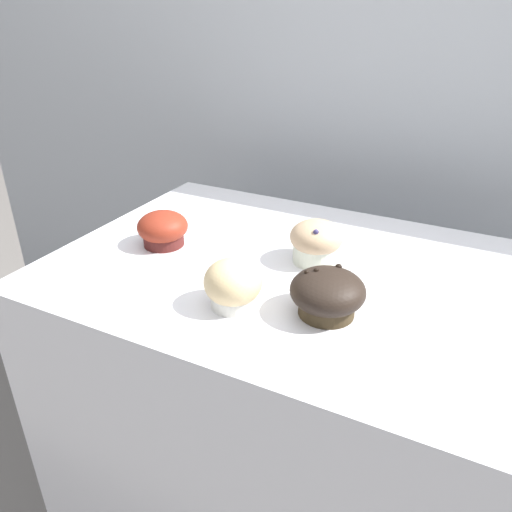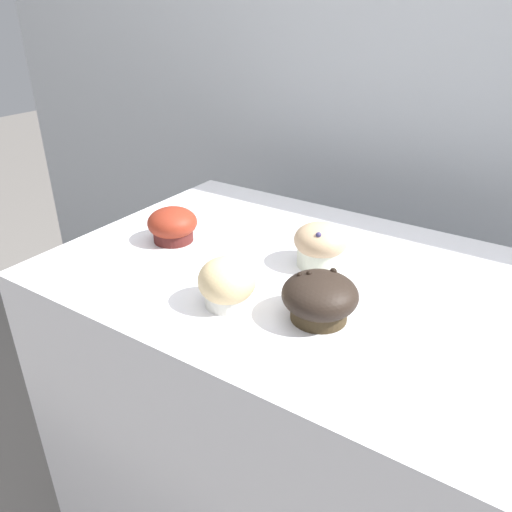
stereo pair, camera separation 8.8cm
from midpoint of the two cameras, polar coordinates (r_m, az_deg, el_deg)
name	(u,v)px [view 1 (the left image)]	position (r m, az deg, el deg)	size (l,w,h in m)	color
wall_back	(393,180)	(1.45, 13.75, 8.40)	(3.20, 0.10, 1.80)	#B2B7BC
display_counter	(306,447)	(1.21, 3.51, -21.02)	(1.00, 0.64, 0.90)	silver
muffin_front_center	(316,242)	(0.94, 4.25, 1.59)	(0.10, 0.10, 0.08)	silver
muffin_back_left	(327,294)	(0.78, 5.01, -4.42)	(0.12, 0.12, 0.08)	#3C2F1C
muffin_back_right	(233,285)	(0.81, -5.77, -3.40)	(0.10, 0.10, 0.08)	white
muffin_front_left	(163,229)	(1.03, -13.02, 2.95)	(0.10, 0.10, 0.07)	#4F1D1A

